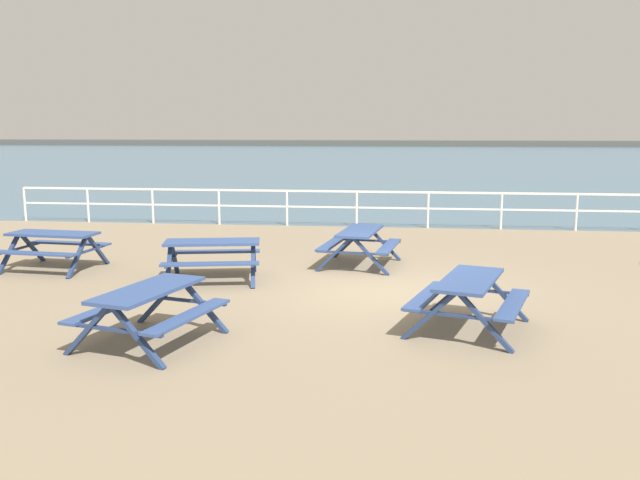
# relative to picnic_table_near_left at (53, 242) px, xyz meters

# --- Properties ---
(ground_plane) EXTENTS (30.00, 24.00, 0.20)m
(ground_plane) POSITION_rel_picnic_table_near_left_xyz_m (6.88, -0.98, -0.68)
(ground_plane) COLOR gray
(sea_band) EXTENTS (142.00, 90.00, 0.01)m
(sea_band) POSITION_rel_picnic_table_near_left_xyz_m (6.88, 51.77, -0.58)
(sea_band) COLOR #476B84
(sea_band) RESTS_ON ground
(distant_shoreline) EXTENTS (142.00, 6.00, 1.80)m
(distant_shoreline) POSITION_rel_picnic_table_near_left_xyz_m (6.88, 94.77, -0.58)
(distant_shoreline) COLOR #4C4C47
(distant_shoreline) RESTS_ON ground
(seaward_railing) EXTENTS (23.07, 0.07, 1.08)m
(seaward_railing) POSITION_rel_picnic_table_near_left_xyz_m (6.88, 6.77, 0.17)
(seaward_railing) COLOR white
(seaward_railing) RESTS_ON ground
(picnic_table_near_left) EXTENTS (1.93, 1.69, 0.80)m
(picnic_table_near_left) POSITION_rel_picnic_table_near_left_xyz_m (0.00, 0.00, 0.00)
(picnic_table_near_left) COLOR #334C84
(picnic_table_near_left) RESTS_ON ground
(picnic_table_near_right) EXTENTS (2.06, 1.84, 0.80)m
(picnic_table_near_right) POSITION_rel_picnic_table_near_left_xyz_m (3.55, -0.59, 0.00)
(picnic_table_near_right) COLOR #334C84
(picnic_table_near_right) RESTS_ON ground
(picnic_table_mid_centre) EXTENTS (1.76, 2.00, 0.80)m
(picnic_table_mid_centre) POSITION_rel_picnic_table_near_left_xyz_m (6.28, 1.14, 0.00)
(picnic_table_mid_centre) COLOR #334C84
(picnic_table_mid_centre) RESTS_ON ground
(picnic_table_far_left) EXTENTS (1.96, 2.16, 0.80)m
(picnic_table_far_left) POSITION_rel_picnic_table_near_left_xyz_m (8.13, -3.26, 0.00)
(picnic_table_far_left) COLOR #334C84
(picnic_table_far_left) RESTS_ON ground
(picnic_table_far_right) EXTENTS (1.90, 2.12, 0.80)m
(picnic_table_far_right) POSITION_rel_picnic_table_near_left_xyz_m (3.76, -4.41, 0.00)
(picnic_table_far_right) COLOR #334C84
(picnic_table_far_right) RESTS_ON ground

